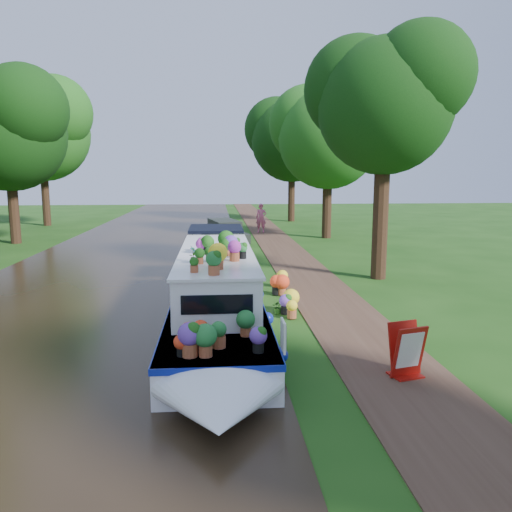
% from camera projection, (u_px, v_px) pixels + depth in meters
% --- Properties ---
extents(ground, '(100.00, 100.00, 0.00)m').
position_uv_depth(ground, '(290.00, 300.00, 15.46)').
color(ground, '#184110').
rests_on(ground, ground).
extents(canal_water, '(10.00, 100.00, 0.02)m').
position_uv_depth(canal_water, '(92.00, 304.00, 14.98)').
color(canal_water, black).
rests_on(canal_water, ground).
extents(towpath, '(2.20, 100.00, 0.03)m').
position_uv_depth(towpath, '(328.00, 299.00, 15.56)').
color(towpath, '#442D1F').
rests_on(towpath, ground).
extents(plant_boat, '(2.29, 13.52, 2.26)m').
position_uv_depth(plant_boat, '(217.00, 290.00, 13.16)').
color(plant_boat, white).
rests_on(plant_boat, canal_water).
extents(tree_near_overhang, '(5.52, 5.28, 8.99)m').
position_uv_depth(tree_near_overhang, '(384.00, 96.00, 17.71)').
color(tree_near_overhang, black).
rests_on(tree_near_overhang, ground).
extents(tree_near_mid, '(6.90, 6.60, 9.40)m').
position_uv_depth(tree_near_mid, '(328.00, 130.00, 29.61)').
color(tree_near_mid, black).
rests_on(tree_near_mid, ground).
extents(tree_near_far, '(7.59, 7.26, 10.30)m').
position_uv_depth(tree_near_far, '(292.00, 134.00, 40.29)').
color(tree_near_far, black).
rests_on(tree_near_far, ground).
extents(tree_far_c, '(7.13, 6.82, 9.59)m').
position_uv_depth(tree_far_c, '(7.00, 125.00, 27.17)').
color(tree_far_c, black).
rests_on(tree_far_c, ground).
extents(tree_far_d, '(8.05, 7.70, 10.85)m').
position_uv_depth(tree_far_d, '(41.00, 126.00, 36.76)').
color(tree_far_d, black).
rests_on(tree_far_d, ground).
extents(second_boat, '(2.86, 6.38, 1.18)m').
position_uv_depth(second_boat, '(224.00, 232.00, 29.50)').
color(second_boat, black).
rests_on(second_boat, canal_water).
extents(sandwich_board, '(0.69, 0.66, 1.03)m').
position_uv_depth(sandwich_board, '(407.00, 353.00, 9.52)').
color(sandwich_board, '#A4120B').
rests_on(sandwich_board, towpath).
extents(pedestrian_pink, '(0.77, 0.57, 1.91)m').
position_uv_depth(pedestrian_pink, '(261.00, 218.00, 32.99)').
color(pedestrian_pink, '#DD5B90').
rests_on(pedestrian_pink, towpath).
extents(verge_plant, '(0.36, 0.31, 0.40)m').
position_uv_depth(verge_plant, '(278.00, 307.00, 13.95)').
color(verge_plant, '#2B621D').
rests_on(verge_plant, ground).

